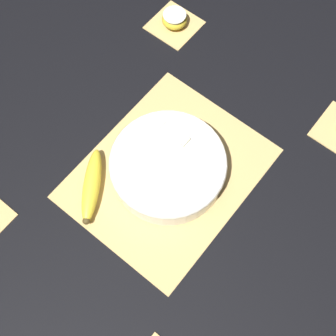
{
  "coord_description": "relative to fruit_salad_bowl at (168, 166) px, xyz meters",
  "views": [
    {
      "loc": [
        0.34,
        0.27,
        1.02
      ],
      "look_at": [
        0.0,
        0.0,
        0.03
      ],
      "focal_mm": 50.0,
      "sensor_mm": 36.0,
      "label": 1
    }
  ],
  "objects": [
    {
      "name": "ground_plane",
      "position": [
        0.0,
        0.0,
        -0.04
      ],
      "size": [
        6.0,
        6.0,
        0.0
      ],
      "primitive_type": "plane",
      "color": "black"
    },
    {
      "name": "bamboo_mat_center",
      "position": [
        0.0,
        0.0,
        -0.04
      ],
      "size": [
        0.44,
        0.36,
        0.01
      ],
      "color": "tan",
      "rests_on": "ground_plane"
    },
    {
      "name": "coaster_mat_near_left",
      "position": [
        -0.36,
        -0.26,
        -0.04
      ],
      "size": [
        0.12,
        0.12,
        0.01
      ],
      "color": "tan",
      "rests_on": "ground_plane"
    },
    {
      "name": "fruit_salad_bowl",
      "position": [
        0.0,
        0.0,
        0.0
      ],
      "size": [
        0.27,
        0.27,
        0.07
      ],
      "color": "silver",
      "rests_on": "bamboo_mat_center"
    },
    {
      "name": "whole_banana",
      "position": [
        0.14,
        -0.11,
        -0.02
      ],
      "size": [
        0.17,
        0.13,
        0.04
      ],
      "color": "yellow",
      "rests_on": "bamboo_mat_center"
    },
    {
      "name": "apple_half",
      "position": [
        -0.36,
        -0.26,
        -0.02
      ],
      "size": [
        0.07,
        0.07,
        0.04
      ],
      "color": "gold",
      "rests_on": "coaster_mat_near_left"
    }
  ]
}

